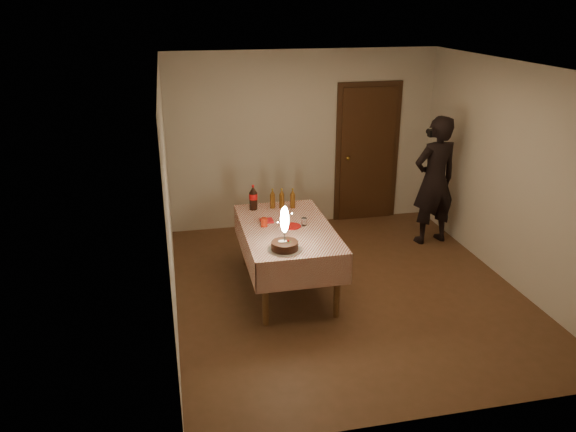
% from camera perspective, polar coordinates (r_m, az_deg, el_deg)
% --- Properties ---
extents(ground, '(4.00, 4.50, 0.01)m').
position_cam_1_polar(ground, '(6.81, 5.94, -7.44)').
color(ground, brown).
rests_on(ground, ground).
extents(room_shell, '(4.04, 4.54, 2.62)m').
position_cam_1_polar(room_shell, '(6.27, 6.60, 6.31)').
color(room_shell, beige).
rests_on(room_shell, ground).
extents(dining_table, '(1.02, 1.72, 0.80)m').
position_cam_1_polar(dining_table, '(6.50, -0.09, -1.98)').
color(dining_table, brown).
rests_on(dining_table, ground).
extents(birthday_cake, '(0.36, 0.36, 0.49)m').
position_cam_1_polar(birthday_cake, '(5.84, -0.34, -2.42)').
color(birthday_cake, white).
rests_on(birthday_cake, dining_table).
extents(red_plate, '(0.22, 0.22, 0.01)m').
position_cam_1_polar(red_plate, '(6.48, 0.37, -1.04)').
color(red_plate, red).
rests_on(red_plate, dining_table).
extents(red_cup, '(0.08, 0.08, 0.10)m').
position_cam_1_polar(red_cup, '(6.47, -2.45, -0.64)').
color(red_cup, '#AF210C').
rests_on(red_cup, dining_table).
extents(clear_cup, '(0.07, 0.07, 0.09)m').
position_cam_1_polar(clear_cup, '(6.50, 1.64, -0.58)').
color(clear_cup, white).
rests_on(clear_cup, dining_table).
extents(napkin_stack, '(0.15, 0.15, 0.02)m').
position_cam_1_polar(napkin_stack, '(6.62, -2.18, -0.48)').
color(napkin_stack, red).
rests_on(napkin_stack, dining_table).
extents(cola_bottle, '(0.10, 0.10, 0.32)m').
position_cam_1_polar(cola_bottle, '(6.97, -3.55, 1.87)').
color(cola_bottle, black).
rests_on(cola_bottle, dining_table).
extents(amber_bottle_left, '(0.06, 0.06, 0.25)m').
position_cam_1_polar(amber_bottle_left, '(7.02, -1.58, 1.74)').
color(amber_bottle_left, '#5B350F').
rests_on(amber_bottle_left, dining_table).
extents(amber_bottle_right, '(0.06, 0.06, 0.25)m').
position_cam_1_polar(amber_bottle_right, '(7.02, 0.47, 1.76)').
color(amber_bottle_right, '#5B350F').
rests_on(amber_bottle_right, dining_table).
extents(amber_bottle_mid, '(0.06, 0.06, 0.25)m').
position_cam_1_polar(amber_bottle_mid, '(7.02, -0.64, 1.75)').
color(amber_bottle_mid, '#5B350F').
rests_on(amber_bottle_mid, dining_table).
extents(photographer, '(0.72, 0.54, 1.81)m').
position_cam_1_polar(photographer, '(8.01, 14.66, 3.50)').
color(photographer, black).
rests_on(photographer, ground).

